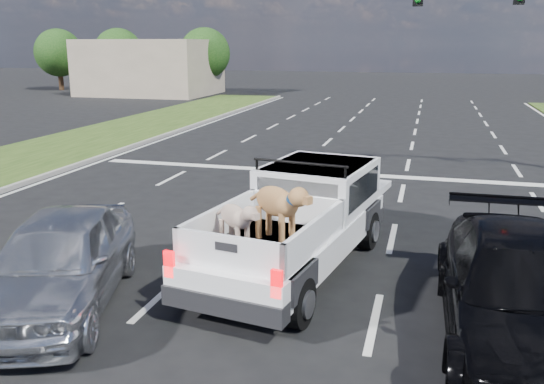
{
  "coord_description": "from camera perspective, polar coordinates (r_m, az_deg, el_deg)",
  "views": [
    {
      "loc": [
        2.34,
        -7.95,
        4.03
      ],
      "look_at": [
        -0.38,
        2.0,
        1.38
      ],
      "focal_mm": 38.0,
      "sensor_mm": 36.0,
      "label": 1
    }
  ],
  "objects": [
    {
      "name": "silver_sedan",
      "position": [
        9.62,
        -20.36,
        -6.41
      ],
      "size": [
        3.04,
        4.76,
        1.51
      ],
      "primitive_type": "imported",
      "rotation": [
        0.0,
        0.0,
        0.31
      ],
      "color": "silver",
      "rests_on": "ground"
    },
    {
      "name": "tree_far_b",
      "position": [
        52.97,
        -14.95,
        13.15
      ],
      "size": [
        4.2,
        4.2,
        5.4
      ],
      "color": "#332114",
      "rests_on": "ground"
    },
    {
      "name": "tree_far_a",
      "position": [
        56.2,
        -20.4,
        12.8
      ],
      "size": [
        4.2,
        4.2,
        5.4
      ],
      "color": "#332114",
      "rests_on": "ground"
    },
    {
      "name": "curb_left",
      "position": [
        18.44,
        -23.37,
        0.83
      ],
      "size": [
        0.15,
        60.0,
        0.14
      ],
      "primitive_type": "cube",
      "color": "gray",
      "rests_on": "ground"
    },
    {
      "name": "tree_far_c",
      "position": [
        49.48,
        -6.67,
        13.47
      ],
      "size": [
        4.2,
        4.2,
        5.4
      ],
      "color": "#332114",
      "rests_on": "ground"
    },
    {
      "name": "black_coupe",
      "position": [
        8.59,
        23.61,
        -9.17
      ],
      "size": [
        2.24,
        5.31,
        1.53
      ],
      "primitive_type": "imported",
      "rotation": [
        0.0,
        0.0,
        0.02
      ],
      "color": "black",
      "rests_on": "ground"
    },
    {
      "name": "building_left",
      "position": [
        49.34,
        -11.93,
        12.0
      ],
      "size": [
        10.0,
        8.0,
        4.4
      ],
      "primitive_type": "cube",
      "color": "tan",
      "rests_on": "ground"
    },
    {
      "name": "ground",
      "position": [
        9.22,
        -1.04,
        -11.5
      ],
      "size": [
        160.0,
        160.0,
        0.0
      ],
      "primitive_type": "plane",
      "color": "black",
      "rests_on": "ground"
    },
    {
      "name": "pickup_truck",
      "position": [
        10.49,
        2.62,
        -2.73
      ],
      "size": [
        2.77,
        5.6,
        2.01
      ],
      "rotation": [
        0.0,
        0.0,
        -0.17
      ],
      "color": "black",
      "rests_on": "ground"
    },
    {
      "name": "road_markings",
      "position": [
        15.24,
        5.89,
        -0.95
      ],
      "size": [
        17.75,
        60.0,
        0.01
      ],
      "color": "silver",
      "rests_on": "ground"
    }
  ]
}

